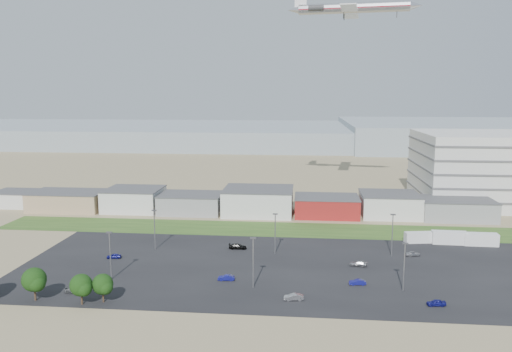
# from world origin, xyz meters

# --- Properties ---
(ground) EXTENTS (700.00, 700.00, 0.00)m
(ground) POSITION_xyz_m (0.00, 0.00, 0.00)
(ground) COLOR #827453
(ground) RESTS_ON ground
(parking_lot) EXTENTS (120.00, 50.00, 0.01)m
(parking_lot) POSITION_xyz_m (5.00, 20.00, 0.01)
(parking_lot) COLOR black
(parking_lot) RESTS_ON ground
(grass_strip) EXTENTS (160.00, 16.00, 0.02)m
(grass_strip) POSITION_xyz_m (0.00, 52.00, 0.01)
(grass_strip) COLOR #2C4F1D
(grass_strip) RESTS_ON ground
(hills_backdrop) EXTENTS (700.00, 200.00, 9.00)m
(hills_backdrop) POSITION_xyz_m (40.00, 315.00, 4.50)
(hills_backdrop) COLOR gray
(hills_backdrop) RESTS_ON ground
(building_row) EXTENTS (170.00, 20.00, 8.00)m
(building_row) POSITION_xyz_m (-17.00, 71.00, 4.00)
(building_row) COLOR silver
(building_row) RESTS_ON ground
(box_trailer_a) EXTENTS (7.61, 3.49, 2.75)m
(box_trailer_a) POSITION_xyz_m (38.84, 42.67, 1.37)
(box_trailer_a) COLOR silver
(box_trailer_a) RESTS_ON ground
(box_trailer_b) EXTENTS (8.81, 3.03, 3.27)m
(box_trailer_b) POSITION_xyz_m (46.45, 42.25, 1.64)
(box_trailer_b) COLOR silver
(box_trailer_b) RESTS_ON ground
(box_trailer_c) EXTENTS (8.50, 2.83, 3.17)m
(box_trailer_c) POSITION_xyz_m (54.06, 41.62, 1.58)
(box_trailer_c) COLOR silver
(box_trailer_c) RESTS_ON ground
(tree_mid) EXTENTS (4.81, 4.81, 7.22)m
(tree_mid) POSITION_xyz_m (-41.41, -2.52, 3.61)
(tree_mid) COLOR black
(tree_mid) RESTS_ON ground
(tree_right) EXTENTS (4.40, 4.40, 6.60)m
(tree_right) POSITION_xyz_m (-31.87, -3.42, 3.30)
(tree_right) COLOR black
(tree_right) RESTS_ON ground
(tree_near) EXTENTS (4.13, 4.13, 6.20)m
(tree_near) POSITION_xyz_m (-28.33, -2.07, 3.10)
(tree_near) COLOR black
(tree_near) RESTS_ON ground
(lightpole_front_l) EXTENTS (1.21, 0.50, 10.26)m
(lightpole_front_l) POSITION_xyz_m (-31.29, 9.34, 5.13)
(lightpole_front_l) COLOR slate
(lightpole_front_l) RESTS_ON ground
(lightpole_front_m) EXTENTS (1.23, 0.51, 10.43)m
(lightpole_front_m) POSITION_xyz_m (-1.21, 7.65, 5.21)
(lightpole_front_m) COLOR slate
(lightpole_front_m) RESTS_ON ground
(lightpole_front_r) EXTENTS (1.15, 0.48, 9.81)m
(lightpole_front_r) POSITION_xyz_m (28.42, 8.85, 4.91)
(lightpole_front_r) COLOR slate
(lightpole_front_r) RESTS_ON ground
(lightpole_back_l) EXTENTS (1.19, 0.49, 10.08)m
(lightpole_back_l) POSITION_xyz_m (-28.21, 30.34, 5.04)
(lightpole_back_l) COLOR slate
(lightpole_back_l) RESTS_ON ground
(lightpole_back_m) EXTENTS (1.18, 0.49, 10.00)m
(lightpole_back_m) POSITION_xyz_m (1.88, 29.74, 5.00)
(lightpole_back_m) COLOR slate
(lightpole_back_m) RESTS_ON ground
(lightpole_back_r) EXTENTS (1.22, 0.51, 10.35)m
(lightpole_back_r) POSITION_xyz_m (29.78, 30.50, 5.17)
(lightpole_back_r) COLOR slate
(lightpole_back_r) RESTS_ON ground
(airliner) EXTENTS (51.40, 38.32, 14.07)m
(airliner) POSITION_xyz_m (25.28, 100.87, 68.88)
(airliner) COLOR silver
(parked_car_1) EXTENTS (3.51, 1.48, 1.13)m
(parked_car_1) POSITION_xyz_m (19.78, 11.22, 0.56)
(parked_car_1) COLOR navy
(parked_car_1) RESTS_ON ground
(parked_car_2) EXTENTS (3.55, 1.69, 1.17)m
(parked_car_2) POSITION_xyz_m (33.14, 2.27, 0.59)
(parked_car_2) COLOR navy
(parked_car_2) RESTS_ON ground
(parked_car_4) EXTENTS (3.59, 1.45, 1.16)m
(parked_car_4) POSITION_xyz_m (-7.23, 11.11, 0.58)
(parked_car_4) COLOR navy
(parked_car_4) RESTS_ON ground
(parked_car_5) EXTENTS (3.51, 1.78, 1.14)m
(parked_car_5) POSITION_xyz_m (-35.90, 22.57, 0.57)
(parked_car_5) COLOR navy
(parked_car_5) RESTS_ON ground
(parked_car_6) EXTENTS (4.54, 1.94, 1.30)m
(parked_car_6) POSITION_xyz_m (-7.66, 32.62, 0.65)
(parked_car_6) COLOR black
(parked_car_6) RESTS_ON ground
(parked_car_8) EXTENTS (3.61, 1.85, 1.18)m
(parked_car_8) POSITION_xyz_m (34.84, 31.02, 0.59)
(parked_car_8) COLOR #A5A5AA
(parked_car_8) RESTS_ON ground
(parked_car_10) EXTENTS (4.04, 1.69, 1.16)m
(parked_car_10) POSITION_xyz_m (-35.54, 1.70, 0.58)
(parked_car_10) COLOR #595B5E
(parked_car_10) RESTS_ON ground
(parked_car_12) EXTENTS (4.19, 2.13, 1.17)m
(parked_car_12) POSITION_xyz_m (21.11, 22.60, 0.58)
(parked_car_12) COLOR #A5A5AA
(parked_car_12) RESTS_ON ground
(parked_car_13) EXTENTS (3.84, 1.73, 1.22)m
(parked_car_13) POSITION_xyz_m (7.00, 2.29, 0.61)
(parked_car_13) COLOR #A5A5AA
(parked_car_13) RESTS_ON ground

